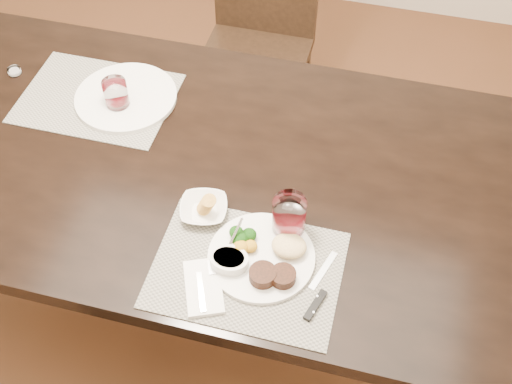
% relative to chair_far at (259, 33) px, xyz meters
% --- Properties ---
extents(ground_plane, '(4.50, 4.50, 0.00)m').
position_rel_chair_far_xyz_m(ground_plane, '(0.00, -0.93, -0.50)').
color(ground_plane, '#462916').
rests_on(ground_plane, ground).
extents(dining_table, '(2.00, 1.00, 0.75)m').
position_rel_chair_far_xyz_m(dining_table, '(0.00, -0.93, 0.16)').
color(dining_table, black).
rests_on(dining_table, ground).
extents(chair_far, '(0.42, 0.42, 0.90)m').
position_rel_chair_far_xyz_m(chair_far, '(0.00, 0.00, 0.00)').
color(chair_far, black).
rests_on(chair_far, ground).
extents(placemat_near, '(0.46, 0.34, 0.00)m').
position_rel_chair_far_xyz_m(placemat_near, '(0.29, -1.24, 0.25)').
color(placemat_near, gray).
rests_on(placemat_near, dining_table).
extents(placemat_far, '(0.46, 0.34, 0.00)m').
position_rel_chair_far_xyz_m(placemat_far, '(-0.32, -0.76, 0.25)').
color(placemat_far, gray).
rests_on(placemat_far, dining_table).
extents(dinner_plate, '(0.27, 0.27, 0.05)m').
position_rel_chair_far_xyz_m(dinner_plate, '(0.33, -1.21, 0.27)').
color(dinner_plate, silver).
rests_on(dinner_plate, placemat_near).
extents(napkin_fork, '(0.14, 0.18, 0.02)m').
position_rel_chair_far_xyz_m(napkin_fork, '(0.20, -1.32, 0.26)').
color(napkin_fork, white).
rests_on(napkin_fork, placemat_near).
extents(steak_knife, '(0.05, 0.21, 0.01)m').
position_rel_chair_far_xyz_m(steak_knife, '(0.47, -1.28, 0.26)').
color(steak_knife, silver).
rests_on(steak_knife, placemat_near).
extents(cracker_bowl, '(0.15, 0.15, 0.05)m').
position_rel_chair_far_xyz_m(cracker_bowl, '(0.13, -1.10, 0.27)').
color(cracker_bowl, silver).
rests_on(cracker_bowl, placemat_near).
extents(sauce_ramekin, '(0.10, 0.15, 0.08)m').
position_rel_chair_far_xyz_m(sauce_ramekin, '(0.24, -1.24, 0.27)').
color(sauce_ramekin, silver).
rests_on(sauce_ramekin, placemat_near).
extents(wine_glass_near, '(0.08, 0.08, 0.12)m').
position_rel_chair_far_xyz_m(wine_glass_near, '(0.36, -1.10, 0.30)').
color(wine_glass_near, white).
rests_on(wine_glass_near, placemat_near).
extents(far_plate, '(0.31, 0.31, 0.01)m').
position_rel_chair_far_xyz_m(far_plate, '(-0.23, -0.74, 0.26)').
color(far_plate, silver).
rests_on(far_plate, placemat_far).
extents(wine_glass_far, '(0.07, 0.07, 0.10)m').
position_rel_chair_far_xyz_m(wine_glass_far, '(-0.24, -0.78, 0.29)').
color(wine_glass_far, white).
rests_on(wine_glass_far, placemat_far).
extents(salt_cellar, '(0.04, 0.04, 0.02)m').
position_rel_chair_far_xyz_m(salt_cellar, '(-0.62, -0.72, 0.26)').
color(salt_cellar, white).
rests_on(salt_cellar, dining_table).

